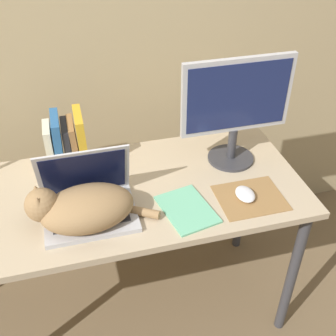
{
  "coord_description": "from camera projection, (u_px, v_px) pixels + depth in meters",
  "views": [
    {
      "loc": [
        -0.11,
        -0.93,
        1.8
      ],
      "look_at": [
        0.21,
        0.29,
        0.85
      ],
      "focal_mm": 45.0,
      "sensor_mm": 36.0,
      "label": 1
    }
  ],
  "objects": [
    {
      "name": "wall_back",
      "position": [
        81.0,
        4.0,
        1.73
      ],
      "size": [
        8.0,
        0.05,
        2.6
      ],
      "color": "tan",
      "rests_on": "ground_plane"
    },
    {
      "name": "desk",
      "position": [
        114.0,
        208.0,
        1.66
      ],
      "size": [
        1.49,
        0.63,
        0.75
      ],
      "color": "tan",
      "rests_on": "ground_plane"
    },
    {
      "name": "laptop",
      "position": [
        89.0,
        202.0,
        1.5
      ],
      "size": [
        0.32,
        0.25,
        0.25
      ],
      "color": "#B7B7BC",
      "rests_on": "desk"
    },
    {
      "name": "cat",
      "position": [
        81.0,
        208.0,
        1.44
      ],
      "size": [
        0.45,
        0.23,
        0.16
      ],
      "color": "#99754C",
      "rests_on": "desk"
    },
    {
      "name": "external_monitor",
      "position": [
        236.0,
        106.0,
        1.64
      ],
      "size": [
        0.45,
        0.19,
        0.45
      ],
      "color": "#333338",
      "rests_on": "desk"
    },
    {
      "name": "mousepad",
      "position": [
        250.0,
        198.0,
        1.59
      ],
      "size": [
        0.25,
        0.21,
        0.0
      ],
      "color": "olive",
      "rests_on": "desk"
    },
    {
      "name": "computer_mouse",
      "position": [
        245.0,
        194.0,
        1.58
      ],
      "size": [
        0.07,
        0.1,
        0.03
      ],
      "color": "silver",
      "rests_on": "mousepad"
    },
    {
      "name": "book_row",
      "position": [
        67.0,
        143.0,
        1.69
      ],
      "size": [
        0.16,
        0.17,
        0.23
      ],
      "color": "beige",
      "rests_on": "desk"
    },
    {
      "name": "notepad",
      "position": [
        187.0,
        209.0,
        1.53
      ],
      "size": [
        0.21,
        0.26,
        0.01
      ],
      "color": "#6BBC93",
      "rests_on": "desk"
    }
  ]
}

